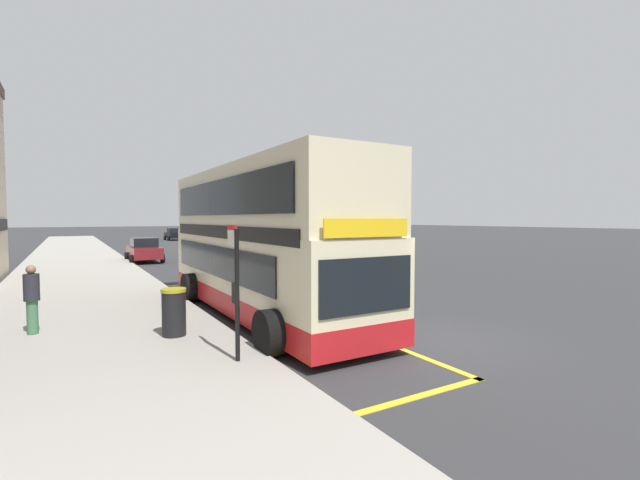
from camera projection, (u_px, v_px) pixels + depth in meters
The scene contains 9 objects.
ground_plane at pixel (166, 251), 37.72m from camera, with size 260.00×260.00×0.00m, color #333335.
pavement_near at pixel (75, 254), 34.16m from camera, with size 6.00×76.00×0.14m, color #A39E93.
double_decker_bus at pixel (260, 246), 12.91m from camera, with size 3.22×10.78×4.40m.
bus_bay_markings at pixel (258, 314), 12.98m from camera, with size 2.94×14.10×0.01m.
bus_stop_sign at pixel (236, 281), 8.29m from camera, with size 0.09×0.51×2.63m.
parked_car_maroon_ahead at pixel (144, 250), 28.51m from camera, with size 2.09×4.20×1.62m.
parked_car_black_kerbside at pixel (174, 234), 57.24m from camera, with size 2.09×4.20×1.62m.
pedestrian_waiting_near_sign at pixel (32, 297), 10.17m from camera, with size 0.34×0.34×1.66m.
litter_bin at pixel (174, 312), 10.06m from camera, with size 0.57×0.57×1.12m.
Camera 1 is at (-7.44, -7.29, 2.90)m, focal length 24.01 mm.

